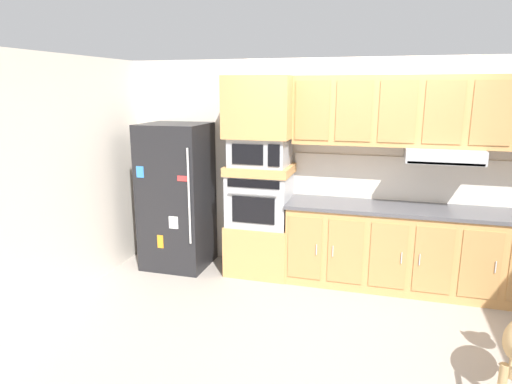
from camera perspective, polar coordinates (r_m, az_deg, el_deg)
ground_plane at (r=4.70m, az=10.19°, el=-14.59°), size 9.60×9.60×0.00m
back_kitchen_wall at (r=5.35m, az=11.97°, el=2.97°), size 6.20×0.12×2.50m
side_panel_left at (r=5.29m, az=-20.93°, el=2.27°), size 0.12×7.10×2.50m
refrigerator at (r=5.54m, az=-10.06°, el=-0.52°), size 0.76×0.73×1.76m
oven_base_cabinet at (r=5.42m, az=0.53°, el=-7.04°), size 0.74×0.62×0.60m
built_in_oven at (r=5.24m, az=0.54°, el=-0.88°), size 0.70×0.62×0.60m
appliance_mid_shelf at (r=5.16m, az=0.55°, el=2.90°), size 0.74×0.62×0.10m
microwave at (r=5.13m, az=0.55°, el=5.20°), size 0.64×0.54×0.32m
appliance_upper_cabinet at (r=5.09m, az=0.57°, el=10.79°), size 0.74×0.62×0.68m
lower_cabinet_run at (r=5.22m, az=21.35°, el=-7.12°), size 3.08×0.63×0.88m
countertop_slab at (r=5.09m, az=21.77°, el=-2.24°), size 3.12×0.64×0.04m
backsplash_panel at (r=5.31m, az=21.73°, el=1.37°), size 3.12×0.02×0.50m
upper_cabinet_with_hood at (r=5.06m, az=22.65°, el=9.14°), size 3.08×0.48×0.88m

